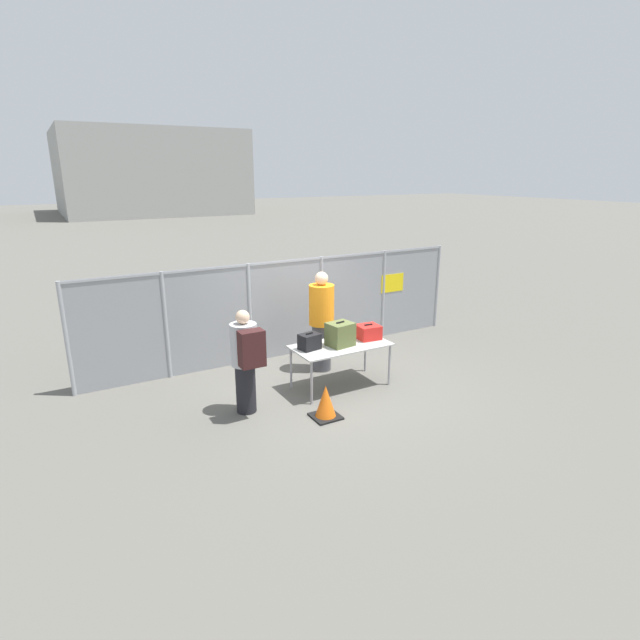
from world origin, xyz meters
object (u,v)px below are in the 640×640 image
object	(u,v)px
inspection_table	(341,348)
utility_trailer	(287,301)
traveler_hooded	(246,358)
suitcase_olive	(340,334)
suitcase_black	(310,342)
traffic_cone	(326,403)
security_worker_near	(322,320)
suitcase_red	(368,332)

from	to	relation	value
inspection_table	utility_trailer	size ratio (longest dim) A/B	0.37
inspection_table	traveler_hooded	distance (m)	1.77
suitcase_olive	suitcase_black	bearing A→B (deg)	169.76
suitcase_olive	traffic_cone	world-z (taller)	suitcase_olive
suitcase_black	traffic_cone	size ratio (longest dim) A/B	0.70
traveler_hooded	traffic_cone	world-z (taller)	traveler_hooded
inspection_table	security_worker_near	world-z (taller)	security_worker_near
utility_trailer	traffic_cone	xyz separation A→B (m)	(-1.88, -5.14, -0.19)
suitcase_black	utility_trailer	world-z (taller)	suitcase_black
suitcase_black	suitcase_red	distance (m)	1.15
suitcase_red	traveler_hooded	xyz separation A→B (m)	(-2.34, -0.17, 0.01)
suitcase_olive	suitcase_red	bearing A→B (deg)	5.55
suitcase_black	utility_trailer	distance (m)	4.54
suitcase_black	security_worker_near	bearing A→B (deg)	48.86
suitcase_olive	inspection_table	bearing A→B (deg)	37.67
inspection_table	suitcase_olive	bearing A→B (deg)	-142.33
traffic_cone	suitcase_olive	bearing A→B (deg)	47.30
inspection_table	suitcase_red	size ratio (longest dim) A/B	4.06
suitcase_black	security_worker_near	world-z (taller)	security_worker_near
suitcase_olive	security_worker_near	distance (m)	0.87
traveler_hooded	inspection_table	bearing A→B (deg)	8.13
utility_trailer	security_worker_near	bearing A→B (deg)	-105.76
inspection_table	suitcase_black	size ratio (longest dim) A/B	4.54
traveler_hooded	security_worker_near	size ratio (longest dim) A/B	0.87
inspection_table	security_worker_near	distance (m)	0.88
suitcase_red	security_worker_near	distance (m)	0.94
inspection_table	suitcase_black	world-z (taller)	suitcase_black
suitcase_black	traveler_hooded	xyz separation A→B (m)	(-1.19, -0.20, 0.00)
suitcase_red	traffic_cone	size ratio (longest dim) A/B	0.79
suitcase_olive	suitcase_red	distance (m)	0.62
suitcase_black	security_worker_near	distance (m)	1.02
inspection_table	suitcase_black	distance (m)	0.60
suitcase_black	traveler_hooded	world-z (taller)	traveler_hooded
suitcase_black	suitcase_olive	distance (m)	0.55
traveler_hooded	utility_trailer	size ratio (longest dim) A/B	0.36
security_worker_near	inspection_table	bearing A→B (deg)	77.92
utility_trailer	suitcase_red	bearing A→B (deg)	-96.62
inspection_table	suitcase_olive	distance (m)	0.26
suitcase_black	traffic_cone	bearing A→B (deg)	-104.30
suitcase_olive	suitcase_red	size ratio (longest dim) A/B	1.12
utility_trailer	traffic_cone	size ratio (longest dim) A/B	8.65
suitcase_red	utility_trailer	bearing A→B (deg)	83.38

